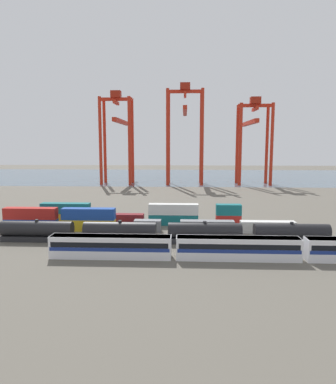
{
  "coord_description": "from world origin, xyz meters",
  "views": [
    {
      "loc": [
        -0.45,
        -80.02,
        19.72
      ],
      "look_at": [
        -5.68,
        31.16,
        4.62
      ],
      "focal_mm": 33.23,
      "sensor_mm": 36.0,
      "label": 1
    }
  ],
  "objects_px": {
    "gantry_crane_west": "(118,129)",
    "freight_tank_row": "(162,232)",
    "shipping_container_12": "(228,220)",
    "shipping_container_0": "(31,224)",
    "gantry_crane_east": "(253,131)",
    "shipping_container_4": "(148,226)",
    "shipping_container_5": "(207,226)",
    "gantry_crane_central": "(185,123)",
    "passenger_train": "(238,247)",
    "shipping_container_9": "(119,219)"
  },
  "relations": [
    {
      "from": "shipping_container_12",
      "to": "freight_tank_row",
      "type": "bearing_deg",
      "value": -133.6
    },
    {
      "from": "passenger_train",
      "to": "shipping_container_9",
      "type": "relative_size",
      "value": 5.37
    },
    {
      "from": "shipping_container_4",
      "to": "shipping_container_5",
      "type": "relative_size",
      "value": 0.5
    },
    {
      "from": "freight_tank_row",
      "to": "shipping_container_5",
      "type": "bearing_deg",
      "value": 43.63
    },
    {
      "from": "shipping_container_4",
      "to": "gantry_crane_east",
      "type": "xyz_separation_m",
      "value": [
        41.93,
        100.84,
        24.58
      ]
    },
    {
      "from": "freight_tank_row",
      "to": "passenger_train",
      "type": "bearing_deg",
      "value": -36.02
    },
    {
      "from": "shipping_container_4",
      "to": "gantry_crane_west",
      "type": "bearing_deg",
      "value": 104.09
    },
    {
      "from": "shipping_container_4",
      "to": "freight_tank_row",
      "type": "bearing_deg",
      "value": -66.93
    },
    {
      "from": "shipping_container_5",
      "to": "shipping_container_12",
      "type": "xyz_separation_m",
      "value": [
        5.57,
        6.78,
        0.0
      ]
    },
    {
      "from": "shipping_container_0",
      "to": "shipping_container_4",
      "type": "xyz_separation_m",
      "value": [
        26.99,
        0.0,
        0.0
      ]
    },
    {
      "from": "freight_tank_row",
      "to": "gantry_crane_west",
      "type": "height_order",
      "value": "gantry_crane_west"
    },
    {
      "from": "shipping_container_0",
      "to": "gantry_crane_west",
      "type": "xyz_separation_m",
      "value": [
        1.73,
        100.67,
        25.97
      ]
    },
    {
      "from": "passenger_train",
      "to": "gantry_crane_east",
      "type": "height_order",
      "value": "gantry_crane_east"
    },
    {
      "from": "gantry_crane_west",
      "to": "gantry_crane_central",
      "type": "relative_size",
      "value": 0.93
    },
    {
      "from": "gantry_crane_west",
      "to": "gantry_crane_central",
      "type": "height_order",
      "value": "gantry_crane_central"
    },
    {
      "from": "shipping_container_0",
      "to": "shipping_container_12",
      "type": "distance_m",
      "value": 46.56
    },
    {
      "from": "shipping_container_0",
      "to": "gantry_crane_central",
      "type": "relative_size",
      "value": 0.25
    },
    {
      "from": "shipping_container_12",
      "to": "gantry_crane_west",
      "type": "bearing_deg",
      "value": 115.27
    },
    {
      "from": "gantry_crane_east",
      "to": "shipping_container_5",
      "type": "bearing_deg",
      "value": -105.75
    },
    {
      "from": "gantry_crane_east",
      "to": "gantry_crane_west",
      "type": "bearing_deg",
      "value": -179.86
    },
    {
      "from": "freight_tank_row",
      "to": "shipping_container_12",
      "type": "relative_size",
      "value": 10.89
    },
    {
      "from": "shipping_container_9",
      "to": "gantry_crane_central",
      "type": "relative_size",
      "value": 0.25
    },
    {
      "from": "shipping_container_4",
      "to": "gantry_crane_central",
      "type": "height_order",
      "value": "gantry_crane_central"
    },
    {
      "from": "gantry_crane_west",
      "to": "freight_tank_row",
      "type": "bearing_deg",
      "value": -75.13
    },
    {
      "from": "freight_tank_row",
      "to": "shipping_container_4",
      "type": "distance_m",
      "value": 9.98
    },
    {
      "from": "gantry_crane_central",
      "to": "passenger_train",
      "type": "bearing_deg",
      "value": -85.6
    },
    {
      "from": "gantry_crane_west",
      "to": "gantry_crane_east",
      "type": "height_order",
      "value": "gantry_crane_west"
    },
    {
      "from": "shipping_container_9",
      "to": "freight_tank_row",
      "type": "bearing_deg",
      "value": -53.9
    },
    {
      "from": "shipping_container_9",
      "to": "gantry_crane_west",
      "type": "height_order",
      "value": "gantry_crane_west"
    },
    {
      "from": "freight_tank_row",
      "to": "gantry_crane_west",
      "type": "xyz_separation_m",
      "value": [
        -29.16,
        109.83,
        25.14
      ]
    },
    {
      "from": "freight_tank_row",
      "to": "gantry_crane_east",
      "type": "bearing_deg",
      "value": 70.93
    },
    {
      "from": "shipping_container_4",
      "to": "shipping_container_12",
      "type": "height_order",
      "value": "same"
    },
    {
      "from": "shipping_container_4",
      "to": "passenger_train",
      "type": "bearing_deg",
      "value": -47.4
    },
    {
      "from": "shipping_container_0",
      "to": "shipping_container_12",
      "type": "relative_size",
      "value": 2.0
    },
    {
      "from": "shipping_container_5",
      "to": "gantry_crane_central",
      "type": "distance_m",
      "value": 104.62
    },
    {
      "from": "gantry_crane_central",
      "to": "shipping_container_0",
      "type": "bearing_deg",
      "value": -109.37
    },
    {
      "from": "passenger_train",
      "to": "gantry_crane_central",
      "type": "height_order",
      "value": "gantry_crane_central"
    },
    {
      "from": "gantry_crane_central",
      "to": "shipping_container_5",
      "type": "bearing_deg",
      "value": -87.06
    },
    {
      "from": "freight_tank_row",
      "to": "gantry_crane_central",
      "type": "relative_size",
      "value": 1.35
    },
    {
      "from": "passenger_train",
      "to": "gantry_crane_west",
      "type": "bearing_deg",
      "value": 109.67
    },
    {
      "from": "freight_tank_row",
      "to": "shipping_container_4",
      "type": "bearing_deg",
      "value": 113.07
    },
    {
      "from": "shipping_container_9",
      "to": "shipping_container_12",
      "type": "distance_m",
      "value": 26.79
    },
    {
      "from": "passenger_train",
      "to": "gantry_crane_east",
      "type": "bearing_deg",
      "value": 78.5
    },
    {
      "from": "shipping_container_4",
      "to": "gantry_crane_central",
      "type": "bearing_deg",
      "value": 85.26
    },
    {
      "from": "shipping_container_4",
      "to": "shipping_container_12",
      "type": "distance_m",
      "value": 20.24
    },
    {
      "from": "freight_tank_row",
      "to": "gantry_crane_central",
      "type": "bearing_deg",
      "value": 87.68
    },
    {
      "from": "shipping_container_4",
      "to": "shipping_container_12",
      "type": "xyz_separation_m",
      "value": [
        19.07,
        6.78,
        0.0
      ]
    },
    {
      "from": "shipping_container_5",
      "to": "shipping_container_12",
      "type": "distance_m",
      "value": 8.77
    },
    {
      "from": "shipping_container_5",
      "to": "gantry_crane_central",
      "type": "xyz_separation_m",
      "value": [
        -5.16,
        100.47,
        28.7
      ]
    },
    {
      "from": "shipping_container_9",
      "to": "gantry_crane_west",
      "type": "xyz_separation_m",
      "value": [
        -17.55,
        93.9,
        25.97
      ]
    }
  ]
}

